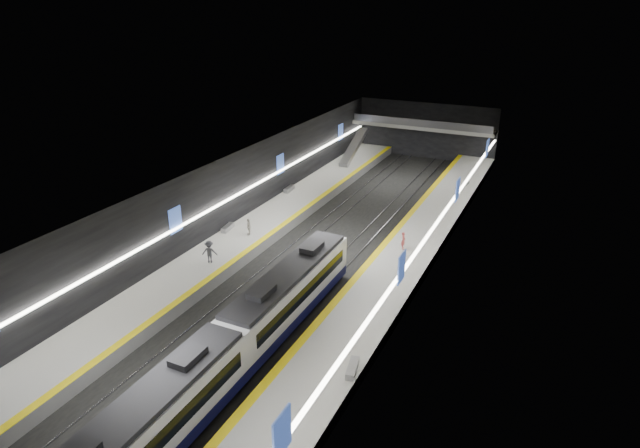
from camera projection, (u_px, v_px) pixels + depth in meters
The scene contains 25 objects.
ground at pixel (322, 252), 49.54m from camera, with size 70.00×70.00×0.00m, color black.
ceiling at pixel (322, 170), 46.38m from camera, with size 20.00×70.00×0.04m, color beige.
wall_left at pixel (229, 196), 51.92m from camera, with size 0.04×70.00×8.00m, color black.
wall_right at pixel (432, 232), 44.00m from camera, with size 0.04×70.00×8.00m, color black.
wall_back at pixel (426, 131), 76.98m from camera, with size 20.00×0.04×8.00m, color black.
platform_left at pixel (253, 233), 52.31m from camera, with size 5.00×70.00×1.00m, color slate.
tile_surface_left at pixel (253, 228), 52.11m from camera, with size 5.00×70.00×0.02m, color #B8B7B2.
tactile_strip_left at pixel (272, 232), 51.23m from camera, with size 0.60×70.00×0.02m, color yellow.
platform_right at pixel (400, 264), 46.37m from camera, with size 5.00×70.00×1.00m, color slate.
tile_surface_right at pixel (400, 258), 46.17m from camera, with size 5.00×70.00×0.02m, color #B8B7B2.
tactile_strip_right at pixel (376, 254), 47.03m from camera, with size 0.60×70.00×0.02m, color yellow.
rails at pixel (322, 252), 49.51m from camera, with size 6.52×70.00×0.12m.
train at pixel (230, 348), 32.48m from camera, with size 2.69×30.05×3.60m.
ad_posters at pixel (327, 204), 48.59m from camera, with size 19.94×53.50×2.20m.
cove_light_left at pixel (231, 198), 51.92m from camera, with size 0.25×68.60×0.12m, color white.
cove_light_right at pixel (429, 234), 44.16m from camera, with size 0.25×68.60×0.12m, color white.
mezzanine_bridge at pixel (422, 126), 74.86m from camera, with size 20.00×3.00×1.50m.
escalator at pixel (354, 147), 72.93m from camera, with size 1.20×8.00×0.60m, color #99999E.
bench_left_near at pixel (228, 228), 51.73m from camera, with size 0.52×1.88×0.46m, color #99999E.
bench_left_far at pixel (289, 189), 62.04m from camera, with size 0.55×1.98×0.48m, color #99999E.
bench_right_near at pixel (352, 368), 32.22m from camera, with size 0.53×1.89×0.46m, color #99999E.
bench_right_far at pixel (465, 183), 64.00m from camera, with size 0.44×1.59×0.39m, color #99999E.
passenger_right_a at pixel (403, 241), 47.66m from camera, with size 0.58×0.38×1.59m, color #CB4E4B.
passenger_left_a at pixel (249, 227), 50.44m from camera, with size 0.98×0.41×1.67m, color beige.
passenger_left_b at pixel (210, 252), 45.14m from camera, with size 1.28×0.74×1.98m, color #45464E.
Camera 1 is at (19.02, -40.22, 21.95)m, focal length 30.00 mm.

